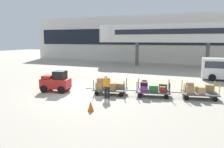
# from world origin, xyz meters

# --- Properties ---
(ground_plane) EXTENTS (120.00, 120.00, 0.00)m
(ground_plane) POSITION_xyz_m (0.00, 0.00, 0.00)
(ground_plane) COLOR #A8A08E
(apron_lead_line) EXTENTS (20.37, 0.56, 0.01)m
(apron_lead_line) POSITION_xyz_m (3.88, 7.13, 0.00)
(apron_lead_line) COLOR yellow
(apron_lead_line) RESTS_ON ground_plane
(terminal_building) EXTENTS (48.65, 2.51, 8.04)m
(terminal_building) POSITION_xyz_m (0.00, 25.98, 4.03)
(terminal_building) COLOR beige
(terminal_building) RESTS_ON ground_plane
(jet_bridge) EXTENTS (20.01, 3.00, 6.08)m
(jet_bridge) POSITION_xyz_m (1.34, 19.99, 4.74)
(jet_bridge) COLOR silver
(jet_bridge) RESTS_ON ground_plane
(baggage_tug) EXTENTS (2.28, 1.59, 1.58)m
(baggage_tug) POSITION_xyz_m (-2.22, 0.56, 0.75)
(baggage_tug) COLOR red
(baggage_tug) RESTS_ON ground_plane
(baggage_cart_lead) EXTENTS (3.08, 1.83, 1.21)m
(baggage_cart_lead) POSITION_xyz_m (1.72, 1.37, 0.56)
(baggage_cart_lead) COLOR #4C4C4F
(baggage_cart_lead) RESTS_ON ground_plane
(baggage_cart_middle) EXTENTS (3.08, 1.83, 1.10)m
(baggage_cart_middle) POSITION_xyz_m (4.77, 1.98, 0.52)
(baggage_cart_middle) COLOR #4C4C4F
(baggage_cart_middle) RESTS_ON ground_plane
(baggage_cart_tail) EXTENTS (3.08, 1.83, 1.11)m
(baggage_cart_tail) POSITION_xyz_m (7.66, 2.59, 0.54)
(baggage_cart_tail) COLOR #4C4C4F
(baggage_cart_tail) RESTS_ON ground_plane
(baggage_handler) EXTENTS (0.45, 0.47, 1.56)m
(baggage_handler) POSITION_xyz_m (2.11, 0.19, 0.87)
(baggage_handler) COLOR black
(baggage_handler) RESTS_ON ground_plane
(safety_cone_near) EXTENTS (0.36, 0.36, 0.55)m
(safety_cone_near) POSITION_xyz_m (2.42, -2.60, 0.28)
(safety_cone_near) COLOR #EA590F
(safety_cone_near) RESTS_ON ground_plane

